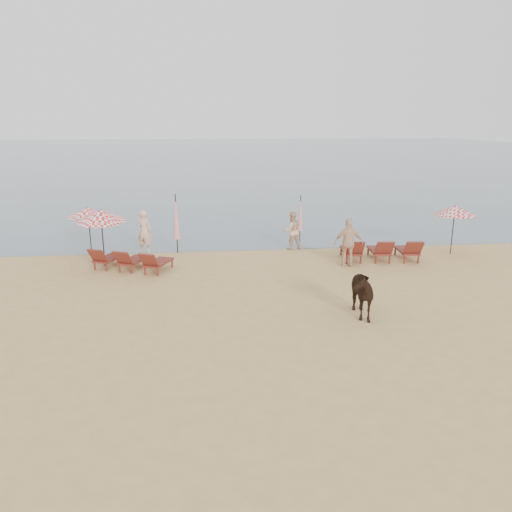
{
  "coord_description": "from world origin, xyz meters",
  "views": [
    {
      "loc": [
        -1.81,
        -11.88,
        5.73
      ],
      "look_at": [
        0.0,
        5.0,
        1.1
      ],
      "focal_mm": 35.0,
      "sensor_mm": 36.0,
      "label": 1
    }
  ],
  "objects_px": {
    "umbrella_closed_left": "(176,217)",
    "beachgoer_right_b": "(348,243)",
    "beachgoer_right_a": "(292,230)",
    "umbrella_open_right": "(455,210)",
    "lounger_cluster_left": "(130,260)",
    "lounger_cluster_right": "(380,250)",
    "umbrella_open_left_b": "(101,215)",
    "beachgoer_left": "(144,231)",
    "umbrella_open_left_a": "(88,212)",
    "umbrella_closed_right": "(300,213)",
    "cow": "(357,291)"
  },
  "relations": [
    {
      "from": "umbrella_open_right",
      "to": "beachgoer_left",
      "type": "relative_size",
      "value": 1.13
    },
    {
      "from": "lounger_cluster_left",
      "to": "beachgoer_right_a",
      "type": "bearing_deg",
      "value": 44.08
    },
    {
      "from": "umbrella_open_left_b",
      "to": "beachgoer_right_a",
      "type": "xyz_separation_m",
      "value": [
        8.04,
        1.91,
        -1.21
      ]
    },
    {
      "from": "lounger_cluster_left",
      "to": "umbrella_closed_left",
      "type": "bearing_deg",
      "value": 79.04
    },
    {
      "from": "umbrella_closed_right",
      "to": "beachgoer_right_b",
      "type": "distance_m",
      "value": 4.64
    },
    {
      "from": "lounger_cluster_left",
      "to": "beachgoer_right_b",
      "type": "distance_m",
      "value": 8.69
    },
    {
      "from": "umbrella_open_left_a",
      "to": "umbrella_open_left_b",
      "type": "height_order",
      "value": "umbrella_open_left_b"
    },
    {
      "from": "umbrella_open_left_a",
      "to": "umbrella_open_right",
      "type": "bearing_deg",
      "value": -14.59
    },
    {
      "from": "beachgoer_left",
      "to": "beachgoer_right_b",
      "type": "distance_m",
      "value": 8.97
    },
    {
      "from": "lounger_cluster_left",
      "to": "cow",
      "type": "relative_size",
      "value": 1.8
    },
    {
      "from": "umbrella_closed_right",
      "to": "umbrella_open_left_a",
      "type": "bearing_deg",
      "value": -173.64
    },
    {
      "from": "lounger_cluster_left",
      "to": "umbrella_closed_left",
      "type": "relative_size",
      "value": 1.25
    },
    {
      "from": "umbrella_closed_left",
      "to": "beachgoer_right_b",
      "type": "xyz_separation_m",
      "value": [
        6.95,
        -2.94,
        -0.64
      ]
    },
    {
      "from": "umbrella_closed_right",
      "to": "beachgoer_right_a",
      "type": "xyz_separation_m",
      "value": [
        -0.67,
        -1.42,
        -0.53
      ]
    },
    {
      "from": "umbrella_closed_left",
      "to": "lounger_cluster_right",
      "type": "bearing_deg",
      "value": -14.81
    },
    {
      "from": "beachgoer_right_b",
      "to": "beachgoer_left",
      "type": "bearing_deg",
      "value": -13.47
    },
    {
      "from": "beachgoer_right_a",
      "to": "umbrella_open_right",
      "type": "bearing_deg",
      "value": 155.68
    },
    {
      "from": "umbrella_open_right",
      "to": "beachgoer_right_a",
      "type": "bearing_deg",
      "value": 178.53
    },
    {
      "from": "lounger_cluster_right",
      "to": "umbrella_closed_right",
      "type": "bearing_deg",
      "value": 130.58
    },
    {
      "from": "beachgoer_left",
      "to": "beachgoer_right_a",
      "type": "relative_size",
      "value": 1.11
    },
    {
      "from": "cow",
      "to": "umbrella_closed_right",
      "type": "bearing_deg",
      "value": 89.27
    },
    {
      "from": "lounger_cluster_right",
      "to": "umbrella_closed_left",
      "type": "relative_size",
      "value": 1.24
    },
    {
      "from": "lounger_cluster_left",
      "to": "umbrella_open_left_b",
      "type": "xyz_separation_m",
      "value": [
        -1.14,
        0.76,
        1.64
      ]
    },
    {
      "from": "lounger_cluster_right",
      "to": "cow",
      "type": "relative_size",
      "value": 1.77
    },
    {
      "from": "lounger_cluster_left",
      "to": "cow",
      "type": "xyz_separation_m",
      "value": [
        7.44,
        -5.55,
        0.34
      ]
    },
    {
      "from": "lounger_cluster_right",
      "to": "umbrella_closed_left",
      "type": "xyz_separation_m",
      "value": [
        -8.55,
        2.26,
        1.15
      ]
    },
    {
      "from": "beachgoer_left",
      "to": "lounger_cluster_right",
      "type": "bearing_deg",
      "value": -172.38
    },
    {
      "from": "beachgoer_right_a",
      "to": "umbrella_open_left_a",
      "type": "bearing_deg",
      "value": -13.05
    },
    {
      "from": "lounger_cluster_right",
      "to": "umbrella_closed_left",
      "type": "distance_m",
      "value": 8.92
    },
    {
      "from": "umbrella_open_left_a",
      "to": "beachgoer_left",
      "type": "bearing_deg",
      "value": -13.18
    },
    {
      "from": "beachgoer_right_a",
      "to": "umbrella_closed_left",
      "type": "bearing_deg",
      "value": -9.52
    },
    {
      "from": "lounger_cluster_right",
      "to": "umbrella_closed_right",
      "type": "xyz_separation_m",
      "value": [
        -2.7,
        3.81,
        0.92
      ]
    },
    {
      "from": "lounger_cluster_right",
      "to": "umbrella_closed_right",
      "type": "height_order",
      "value": "umbrella_closed_right"
    },
    {
      "from": "umbrella_closed_left",
      "to": "beachgoer_right_b",
      "type": "height_order",
      "value": "umbrella_closed_left"
    },
    {
      "from": "umbrella_open_left_a",
      "to": "umbrella_closed_right",
      "type": "bearing_deg",
      "value": -1.15
    },
    {
      "from": "umbrella_open_right",
      "to": "beachgoer_right_b",
      "type": "height_order",
      "value": "umbrella_open_right"
    },
    {
      "from": "umbrella_open_right",
      "to": "beachgoer_left",
      "type": "distance_m",
      "value": 13.64
    },
    {
      "from": "beachgoer_left",
      "to": "lounger_cluster_left",
      "type": "bearing_deg",
      "value": 106.05
    },
    {
      "from": "lounger_cluster_left",
      "to": "umbrella_open_left_a",
      "type": "xyz_separation_m",
      "value": [
        -2.14,
        3.01,
        1.41
      ]
    },
    {
      "from": "umbrella_closed_left",
      "to": "umbrella_open_left_a",
      "type": "bearing_deg",
      "value": 173.12
    },
    {
      "from": "umbrella_open_left_b",
      "to": "beachgoer_left",
      "type": "bearing_deg",
      "value": 50.3
    },
    {
      "from": "umbrella_open_left_b",
      "to": "umbrella_closed_left",
      "type": "distance_m",
      "value": 3.4
    },
    {
      "from": "lounger_cluster_right",
      "to": "beachgoer_right_a",
      "type": "xyz_separation_m",
      "value": [
        -3.36,
        2.39,
        0.4
      ]
    },
    {
      "from": "lounger_cluster_left",
      "to": "umbrella_closed_right",
      "type": "xyz_separation_m",
      "value": [
        7.56,
        4.1,
        0.96
      ]
    },
    {
      "from": "beachgoer_left",
      "to": "umbrella_open_right",
      "type": "bearing_deg",
      "value": -165.74
    },
    {
      "from": "umbrella_closed_left",
      "to": "beachgoer_left",
      "type": "xyz_separation_m",
      "value": [
        -1.44,
        0.23,
        -0.65
      ]
    },
    {
      "from": "lounger_cluster_right",
      "to": "beachgoer_right_a",
      "type": "relative_size",
      "value": 1.87
    },
    {
      "from": "lounger_cluster_right",
      "to": "umbrella_open_left_b",
      "type": "bearing_deg",
      "value": -177.1
    },
    {
      "from": "beachgoer_right_a",
      "to": "umbrella_open_left_b",
      "type": "bearing_deg",
      "value": 2.49
    },
    {
      "from": "beachgoer_left",
      "to": "cow",
      "type": "bearing_deg",
      "value": 152.34
    }
  ]
}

